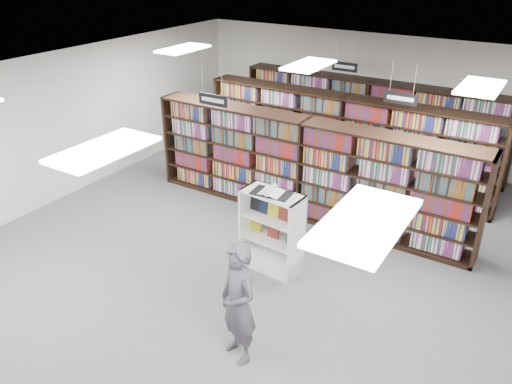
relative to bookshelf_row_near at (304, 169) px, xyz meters
The scene contains 18 objects.
floor 2.26m from the bookshelf_row_near, 90.00° to the right, with size 12.00×12.00×0.00m, color #56565B.
ceiling 2.94m from the bookshelf_row_near, 90.00° to the right, with size 10.00×12.00×0.10m, color silver.
wall_back 4.04m from the bookshelf_row_near, 90.00° to the left, with size 10.00×0.10×3.20m, color silver.
wall_left 5.41m from the bookshelf_row_near, 158.20° to the right, with size 0.10×12.00×3.20m, color silver.
bookshelf_row_near is the anchor object (origin of this frame).
bookshelf_row_mid 2.00m from the bookshelf_row_near, 90.00° to the left, with size 7.00×0.60×2.10m.
bookshelf_row_far 3.70m from the bookshelf_row_near, 90.00° to the left, with size 7.00×0.60×2.10m.
aisle_sign_left 2.33m from the bookshelf_row_near, 146.29° to the right, with size 0.65×0.02×0.80m.
aisle_sign_right 2.33m from the bookshelf_row_near, 33.67° to the left, with size 0.65×0.02×0.80m.
aisle_sign_center 3.38m from the bookshelf_row_near, 99.46° to the left, with size 0.65×0.02×0.80m.
troffer_front_center 5.43m from the bookshelf_row_near, 90.00° to the right, with size 0.60×1.20×0.04m, color white.
troffer_front_right 6.20m from the bookshelf_row_near, 59.04° to the right, with size 0.60×1.20×0.04m, color white.
troffer_back_left 3.67m from the bookshelf_row_near, behind, with size 0.60×1.20×0.04m, color white.
troffer_back_center 2.11m from the bookshelf_row_near, ahead, with size 0.60×1.20×0.04m, color white.
troffer_back_right 3.67m from the bookshelf_row_near, ahead, with size 0.60×1.20×0.04m, color white.
endcap_display 2.11m from the bookshelf_row_near, 77.70° to the right, with size 1.10×0.61×1.48m.
open_book 2.14m from the bookshelf_row_near, 78.48° to the right, with size 0.69×0.44×0.13m.
shopper 4.26m from the bookshelf_row_near, 74.66° to the right, with size 0.66×0.43×1.81m, color #524D58.
Camera 1 is at (4.10, -6.43, 5.17)m, focal length 35.00 mm.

